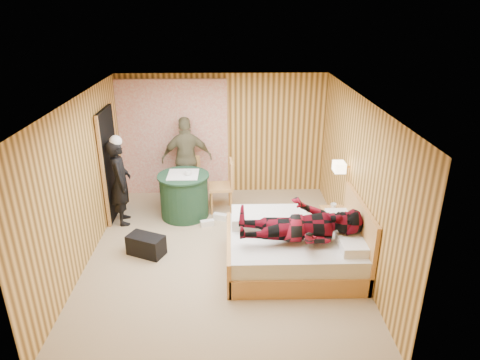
{
  "coord_description": "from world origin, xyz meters",
  "views": [
    {
      "loc": [
        0.15,
        -6.0,
        3.77
      ],
      "look_at": [
        0.31,
        0.54,
        1.05
      ],
      "focal_mm": 32.0,
      "sensor_mm": 36.0,
      "label": 1
    }
  ],
  "objects_px": {
    "round_table": "(184,195)",
    "duffel_bag": "(146,245)",
    "man_at_table": "(187,159)",
    "man_on_bed": "(301,216)",
    "chair_far": "(189,175)",
    "bed": "(295,248)",
    "nightstand": "(334,226)",
    "wall_lamp": "(339,167)",
    "chair_near": "(225,182)",
    "woman_standing": "(120,182)"
  },
  "relations": [
    {
      "from": "duffel_bag",
      "to": "man_on_bed",
      "type": "xyz_separation_m",
      "value": [
        2.37,
        -0.62,
        0.81
      ]
    },
    {
      "from": "bed",
      "to": "man_at_table",
      "type": "bearing_deg",
      "value": 126.03
    },
    {
      "from": "round_table",
      "to": "man_on_bed",
      "type": "height_order",
      "value": "man_on_bed"
    },
    {
      "from": "chair_near",
      "to": "duffel_bag",
      "type": "height_order",
      "value": "chair_near"
    },
    {
      "from": "wall_lamp",
      "to": "chair_near",
      "type": "height_order",
      "value": "wall_lamp"
    },
    {
      "from": "nightstand",
      "to": "chair_near",
      "type": "height_order",
      "value": "chair_near"
    },
    {
      "from": "wall_lamp",
      "to": "man_at_table",
      "type": "relative_size",
      "value": 0.15
    },
    {
      "from": "woman_standing",
      "to": "nightstand",
      "type": "bearing_deg",
      "value": -116.37
    },
    {
      "from": "bed",
      "to": "nightstand",
      "type": "distance_m",
      "value": 1.04
    },
    {
      "from": "nightstand",
      "to": "wall_lamp",
      "type": "bearing_deg",
      "value": 74.05
    },
    {
      "from": "nightstand",
      "to": "woman_standing",
      "type": "height_order",
      "value": "woman_standing"
    },
    {
      "from": "man_on_bed",
      "to": "wall_lamp",
      "type": "bearing_deg",
      "value": 54.67
    },
    {
      "from": "duffel_bag",
      "to": "man_at_table",
      "type": "bearing_deg",
      "value": 101.76
    },
    {
      "from": "wall_lamp",
      "to": "man_on_bed",
      "type": "xyz_separation_m",
      "value": [
        -0.77,
        -1.09,
        -0.33
      ]
    },
    {
      "from": "man_at_table",
      "to": "man_on_bed",
      "type": "relative_size",
      "value": 0.97
    },
    {
      "from": "bed",
      "to": "woman_standing",
      "type": "xyz_separation_m",
      "value": [
        -2.95,
        1.51,
        0.48
      ]
    },
    {
      "from": "wall_lamp",
      "to": "chair_far",
      "type": "height_order",
      "value": "wall_lamp"
    },
    {
      "from": "wall_lamp",
      "to": "nightstand",
      "type": "relative_size",
      "value": 0.45
    },
    {
      "from": "round_table",
      "to": "nightstand",
      "type": "bearing_deg",
      "value": -21.45
    },
    {
      "from": "chair_far",
      "to": "man_on_bed",
      "type": "xyz_separation_m",
      "value": [
        1.85,
        -2.71,
        0.43
      ]
    },
    {
      "from": "duffel_bag",
      "to": "chair_far",
      "type": "bearing_deg",
      "value": 100.8
    },
    {
      "from": "chair_near",
      "to": "nightstand",
      "type": "bearing_deg",
      "value": 51.56
    },
    {
      "from": "round_table",
      "to": "wall_lamp",
      "type": "bearing_deg",
      "value": -18.23
    },
    {
      "from": "round_table",
      "to": "duffel_bag",
      "type": "xyz_separation_m",
      "value": [
        -0.5,
        -1.35,
        -0.26
      ]
    },
    {
      "from": "chair_near",
      "to": "woman_standing",
      "type": "bearing_deg",
      "value": -80.62
    },
    {
      "from": "nightstand",
      "to": "bed",
      "type": "bearing_deg",
      "value": -136.7
    },
    {
      "from": "wall_lamp",
      "to": "round_table",
      "type": "height_order",
      "value": "wall_lamp"
    },
    {
      "from": "bed",
      "to": "chair_far",
      "type": "relative_size",
      "value": 2.15
    },
    {
      "from": "wall_lamp",
      "to": "duffel_bag",
      "type": "height_order",
      "value": "wall_lamp"
    },
    {
      "from": "nightstand",
      "to": "duffel_bag",
      "type": "bearing_deg",
      "value": -174.02
    },
    {
      "from": "man_at_table",
      "to": "man_on_bed",
      "type": "xyz_separation_m",
      "value": [
        1.87,
        -2.76,
        0.11
      ]
    },
    {
      "from": "man_on_bed",
      "to": "woman_standing",
      "type": "bearing_deg",
      "value": 149.65
    },
    {
      "from": "duffel_bag",
      "to": "woman_standing",
      "type": "distance_m",
      "value": 1.43
    },
    {
      "from": "chair_far",
      "to": "duffel_bag",
      "type": "height_order",
      "value": "chair_far"
    },
    {
      "from": "nightstand",
      "to": "chair_near",
      "type": "xyz_separation_m",
      "value": [
        -1.83,
        1.25,
        0.3
      ]
    },
    {
      "from": "chair_far",
      "to": "man_at_table",
      "type": "height_order",
      "value": "man_at_table"
    },
    {
      "from": "round_table",
      "to": "woman_standing",
      "type": "relative_size",
      "value": 0.6
    },
    {
      "from": "wall_lamp",
      "to": "chair_near",
      "type": "distance_m",
      "value": 2.28
    },
    {
      "from": "duffel_bag",
      "to": "man_at_table",
      "type": "relative_size",
      "value": 0.34
    },
    {
      "from": "chair_near",
      "to": "bed",
      "type": "bearing_deg",
      "value": 24.61
    },
    {
      "from": "nightstand",
      "to": "chair_near",
      "type": "distance_m",
      "value": 2.24
    },
    {
      "from": "bed",
      "to": "duffel_bag",
      "type": "height_order",
      "value": "bed"
    },
    {
      "from": "duffel_bag",
      "to": "man_on_bed",
      "type": "height_order",
      "value": "man_on_bed"
    },
    {
      "from": "bed",
      "to": "round_table",
      "type": "height_order",
      "value": "bed"
    },
    {
      "from": "bed",
      "to": "round_table",
      "type": "relative_size",
      "value": 2.09
    },
    {
      "from": "wall_lamp",
      "to": "man_at_table",
      "type": "bearing_deg",
      "value": 147.67
    },
    {
      "from": "chair_far",
      "to": "woman_standing",
      "type": "xyz_separation_m",
      "value": [
        -1.13,
        -0.97,
        0.25
      ]
    },
    {
      "from": "round_table",
      "to": "man_on_bed",
      "type": "bearing_deg",
      "value": -46.36
    },
    {
      "from": "chair_near",
      "to": "duffel_bag",
      "type": "xyz_separation_m",
      "value": [
        -1.27,
        -1.57,
        -0.43
      ]
    },
    {
      "from": "nightstand",
      "to": "round_table",
      "type": "xyz_separation_m",
      "value": [
        -2.6,
        1.02,
        0.14
      ]
    }
  ]
}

